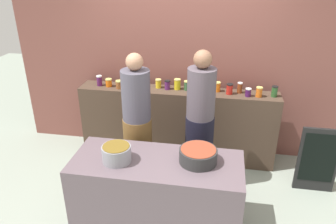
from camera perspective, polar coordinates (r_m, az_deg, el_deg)
The scene contains 25 objects.
ground at distance 3.98m, azimuth -0.90°, elevation -16.01°, with size 12.00×12.00×0.00m, color gray.
storefront_wall at distance 4.57m, azimuth 2.40°, elevation 10.90°, with size 4.80×0.12×3.00m, color brown.
display_shelf at distance 4.60m, azimuth 1.60°, elevation -2.17°, with size 2.70×0.36×1.03m, color #483629.
prep_table at distance 3.49m, azimuth -1.88°, elevation -14.12°, with size 1.70×0.70×0.82m, color #615159.
preserve_jar_0 at distance 4.63m, azimuth -11.90°, elevation 5.39°, with size 0.08×0.08×0.14m.
preserve_jar_1 at distance 4.58m, azimuth -10.32°, elevation 5.08°, with size 0.09×0.09×0.11m.
preserve_jar_2 at distance 4.48m, azimuth -8.54°, elevation 4.79°, with size 0.09×0.09×0.11m.
preserve_jar_3 at distance 4.49m, azimuth -7.04°, elevation 4.87°, with size 0.08×0.08×0.11m.
preserve_jar_4 at distance 4.45m, azimuth -1.69°, elevation 5.01°, with size 0.08×0.08×0.12m.
preserve_jar_5 at distance 4.39m, azimuth -0.10°, elevation 4.77°, with size 0.08×0.08×0.13m.
preserve_jar_6 at distance 4.40m, azimuth 1.65°, elevation 4.89°, with size 0.09×0.09×0.14m.
preserve_jar_7 at distance 4.38m, azimuth 3.34°, elevation 4.65°, with size 0.08×0.08×0.13m.
preserve_jar_8 at distance 4.39m, azimuth 4.65°, elevation 4.67°, with size 0.08×0.08×0.12m.
preserve_jar_9 at distance 4.31m, azimuth 6.96°, elevation 3.97°, with size 0.08×0.08×0.10m.
preserve_jar_10 at distance 4.37m, azimuth 8.62°, elevation 4.38°, with size 0.08×0.08×0.13m.
preserve_jar_11 at distance 4.30m, azimuth 10.70°, elevation 3.98°, with size 0.08×0.08×0.14m.
preserve_jar_12 at distance 4.37m, azimuth 12.43°, elevation 4.17°, with size 0.07×0.07×0.14m.
preserve_jar_13 at distance 4.29m, azimuth 13.83°, elevation 3.35°, with size 0.08×0.08×0.11m.
preserve_jar_14 at distance 4.30m, azimuth 15.63°, elevation 3.39°, with size 0.08×0.08×0.13m.
preserve_jar_15 at distance 4.36m, azimuth 18.11°, elevation 3.45°, with size 0.08×0.08×0.14m.
cooking_pot_left at distance 3.24m, azimuth -8.98°, elevation -7.19°, with size 0.29×0.29×0.17m.
cooking_pot_center at distance 3.21m, azimuth 5.28°, elevation -7.58°, with size 0.37×0.37×0.15m.
cook_with_tongs at distance 3.85m, azimuth -5.35°, elevation -3.38°, with size 0.34×0.34×1.72m.
cook_in_cap at distance 3.88m, azimuth 5.54°, elevation -2.95°, with size 0.34×0.34×1.75m.
chalkboard_sign at distance 4.35m, azimuth 24.74°, elevation -7.64°, with size 0.47×0.05×0.86m.
Camera 1 is at (0.57, -2.95, 2.61)m, focal length 34.88 mm.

